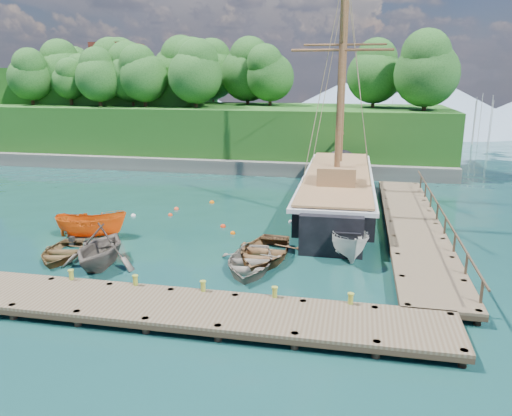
# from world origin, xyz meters

# --- Properties ---
(ground) EXTENTS (160.00, 160.00, 0.00)m
(ground) POSITION_xyz_m (0.00, 0.00, 0.00)
(ground) COLOR #133830
(ground) RESTS_ON ground
(dock_near) EXTENTS (20.00, 3.20, 1.10)m
(dock_near) POSITION_xyz_m (2.00, -6.50, 0.43)
(dock_near) COLOR brown
(dock_near) RESTS_ON ground
(dock_east) EXTENTS (3.20, 24.00, 1.10)m
(dock_east) POSITION_xyz_m (11.50, 7.00, 0.43)
(dock_east) COLOR brown
(dock_east) RESTS_ON ground
(bollard_0) EXTENTS (0.26, 0.26, 0.45)m
(bollard_0) POSITION_xyz_m (-4.00, -5.10, 0.00)
(bollard_0) COLOR olive
(bollard_0) RESTS_ON ground
(bollard_1) EXTENTS (0.26, 0.26, 0.45)m
(bollard_1) POSITION_xyz_m (-1.00, -5.10, 0.00)
(bollard_1) COLOR olive
(bollard_1) RESTS_ON ground
(bollard_2) EXTENTS (0.26, 0.26, 0.45)m
(bollard_2) POSITION_xyz_m (2.00, -5.10, 0.00)
(bollard_2) COLOR olive
(bollard_2) RESTS_ON ground
(bollard_3) EXTENTS (0.26, 0.26, 0.45)m
(bollard_3) POSITION_xyz_m (5.00, -5.10, 0.00)
(bollard_3) COLOR olive
(bollard_3) RESTS_ON ground
(bollard_4) EXTENTS (0.26, 0.26, 0.45)m
(bollard_4) POSITION_xyz_m (8.00, -5.10, 0.00)
(bollard_4) COLOR olive
(bollard_4) RESTS_ON ground
(rowboat_0) EXTENTS (3.58, 4.46, 0.82)m
(rowboat_0) POSITION_xyz_m (-6.93, -1.32, 0.00)
(rowboat_0) COLOR brown
(rowboat_0) RESTS_ON ground
(rowboat_1) EXTENTS (4.08, 4.63, 2.29)m
(rowboat_1) POSITION_xyz_m (-4.32, -2.00, 0.00)
(rowboat_1) COLOR #5C524A
(rowboat_1) RESTS_ON ground
(rowboat_2) EXTENTS (4.08, 5.42, 1.06)m
(rowboat_2) POSITION_xyz_m (3.51, 0.53, 0.00)
(rowboat_2) COLOR brown
(rowboat_2) RESTS_ON ground
(rowboat_3) EXTENTS (3.68, 4.91, 0.97)m
(rowboat_3) POSITION_xyz_m (3.05, -0.94, 0.00)
(rowboat_3) COLOR #6A6258
(rowboat_3) RESTS_ON ground
(motorboat_orange) EXTENTS (4.44, 2.47, 1.62)m
(motorboat_orange) POSITION_xyz_m (-7.18, 2.29, 0.00)
(motorboat_orange) COLOR orange
(motorboat_orange) RESTS_ON ground
(cabin_boat_white) EXTENTS (2.83, 5.23, 1.91)m
(cabin_boat_white) POSITION_xyz_m (7.70, 2.11, 0.00)
(cabin_boat_white) COLOR beige
(cabin_boat_white) RESTS_ON ground
(schooner) EXTENTS (5.06, 26.72, 19.46)m
(schooner) POSITION_xyz_m (6.71, 11.67, 1.08)
(schooner) COLOR black
(schooner) RESTS_ON ground
(mooring_buoy_0) EXTENTS (0.29, 0.29, 0.29)m
(mooring_buoy_0) POSITION_xyz_m (-7.48, 3.48, 0.00)
(mooring_buoy_0) COLOR silver
(mooring_buoy_0) RESTS_ON ground
(mooring_buoy_1) EXTENTS (0.31, 0.31, 0.31)m
(mooring_buoy_1) POSITION_xyz_m (-4.28, 7.45, 0.00)
(mooring_buoy_1) COLOR #F23D15
(mooring_buoy_1) RESTS_ON ground
(mooring_buoy_2) EXTENTS (0.35, 0.35, 0.35)m
(mooring_buoy_2) POSITION_xyz_m (-0.07, 5.61, 0.00)
(mooring_buoy_2) COLOR red
(mooring_buoy_2) RESTS_ON ground
(mooring_buoy_3) EXTENTS (0.30, 0.30, 0.30)m
(mooring_buoy_3) POSITION_xyz_m (3.96, 7.47, 0.00)
(mooring_buoy_3) COLOR silver
(mooring_buoy_3) RESTS_ON ground
(mooring_buoy_4) EXTENTS (0.35, 0.35, 0.35)m
(mooring_buoy_4) POSITION_xyz_m (-4.42, 9.02, 0.00)
(mooring_buoy_4) COLOR #EF4923
(mooring_buoy_4) RESTS_ON ground
(mooring_buoy_5) EXTENTS (0.36, 0.36, 0.36)m
(mooring_buoy_5) POSITION_xyz_m (-2.49, 11.35, 0.00)
(mooring_buoy_5) COLOR orange
(mooring_buoy_5) RESTS_ON ground
(mooring_buoy_6) EXTENTS (0.33, 0.33, 0.33)m
(mooring_buoy_6) POSITION_xyz_m (-6.68, 6.81, 0.00)
(mooring_buoy_6) COLOR white
(mooring_buoy_6) RESTS_ON ground
(mooring_buoy_7) EXTENTS (0.31, 0.31, 0.31)m
(mooring_buoy_7) POSITION_xyz_m (0.86, 4.41, 0.00)
(mooring_buoy_7) COLOR #E25A01
(mooring_buoy_7) RESTS_ON ground
(headland) EXTENTS (51.00, 19.31, 12.90)m
(headland) POSITION_xyz_m (-12.88, 31.36, 5.54)
(headland) COLOR #474744
(headland) RESTS_ON ground
(distant_ridge) EXTENTS (117.00, 40.00, 10.00)m
(distant_ridge) POSITION_xyz_m (4.30, 70.00, 4.35)
(distant_ridge) COLOR #728CA5
(distant_ridge) RESTS_ON ground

